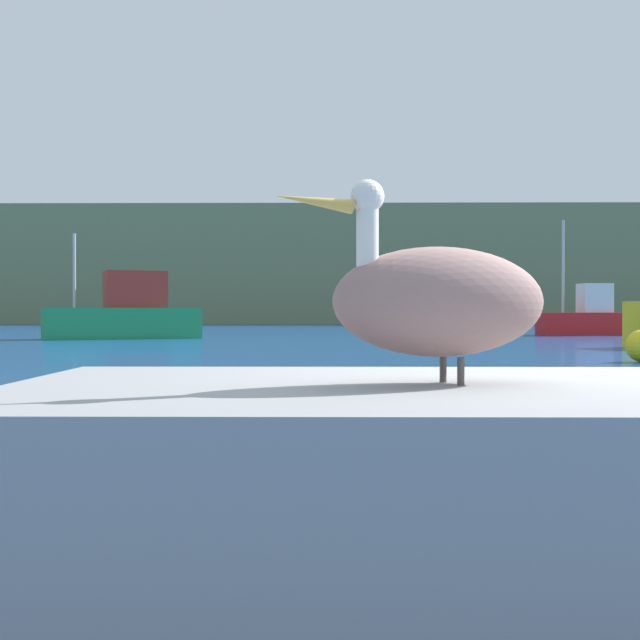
{
  "coord_description": "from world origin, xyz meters",
  "views": [
    {
      "loc": [
        -1.34,
        -4.42,
        1.13
      ],
      "look_at": [
        -1.64,
        20.3,
        0.84
      ],
      "focal_mm": 46.2,
      "sensor_mm": 36.0,
      "label": 1
    }
  ],
  "objects": [
    {
      "name": "pelican",
      "position": [
        -0.88,
        -0.98,
        1.18
      ],
      "size": [
        1.23,
        0.75,
        0.84
      ],
      "rotation": [
        0.0,
        0.0,
        -2.77
      ],
      "color": "gray",
      "rests_on": "pier_dock"
    },
    {
      "name": "fishing_boat_green",
      "position": [
        -9.51,
        28.32,
        0.99
      ],
      "size": [
        6.38,
        4.15,
        4.13
      ],
      "rotation": [
        0.0,
        0.0,
        3.52
      ],
      "color": "#1E8C4C",
      "rests_on": "ground"
    },
    {
      "name": "ground_plane",
      "position": [
        0.0,
        0.0,
        0.0
      ],
      "size": [
        260.0,
        260.0,
        0.0
      ],
      "primitive_type": "plane",
      "color": "#194C93"
    },
    {
      "name": "pier_dock",
      "position": [
        -0.87,
        -0.97,
        0.41
      ],
      "size": [
        3.66,
        2.12,
        0.82
      ],
      "primitive_type": "cube",
      "color": "#969696",
      "rests_on": "ground"
    },
    {
      "name": "hillside_backdrop",
      "position": [
        0.0,
        69.69,
        4.89
      ],
      "size": [
        140.0,
        15.99,
        9.78
      ],
      "primitive_type": "cube",
      "color": "#6B7A51",
      "rests_on": "ground"
    },
    {
      "name": "fishing_boat_red",
      "position": [
        10.77,
        33.07,
        0.76
      ],
      "size": [
        5.36,
        1.87,
        5.21
      ],
      "rotation": [
        0.0,
        0.0,
        3.22
      ],
      "color": "red",
      "rests_on": "ground"
    }
  ]
}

